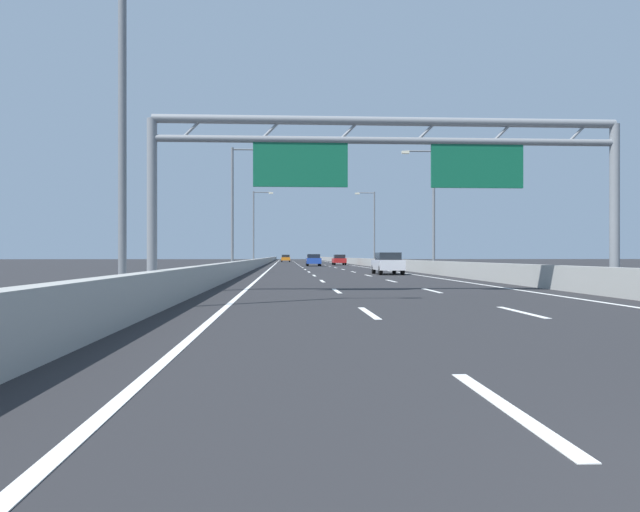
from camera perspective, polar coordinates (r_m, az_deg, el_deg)
ground_plane at (r=101.96m, az=-1.11°, el=-0.70°), size 260.00×260.00×0.00m
lane_dash_left_0 at (r=5.87m, az=16.59°, el=-13.03°), size 0.16×3.00×0.01m
lane_dash_left_1 at (r=14.57m, az=4.46°, el=-5.18°), size 0.16×3.00×0.01m
lane_dash_left_2 at (r=23.50m, az=1.52°, el=-3.19°), size 0.16×3.00×0.01m
lane_dash_left_3 at (r=32.47m, az=0.21°, el=-2.30°), size 0.16×3.00×0.01m
lane_dash_left_4 at (r=41.45m, az=-0.53°, el=-1.79°), size 0.16×3.00×0.01m
lane_dash_left_5 at (r=50.44m, az=-1.01°, el=-1.46°), size 0.16×3.00×0.01m
lane_dash_left_6 at (r=59.43m, az=-1.35°, el=-1.23°), size 0.16×3.00×0.01m
lane_dash_left_7 at (r=68.42m, az=-1.59°, el=-1.07°), size 0.16×3.00×0.01m
lane_dash_left_8 at (r=77.42m, az=-1.78°, el=-0.94°), size 0.16×3.00×0.01m
lane_dash_left_9 at (r=86.42m, az=-1.93°, el=-0.83°), size 0.16×3.00×0.01m
lane_dash_left_10 at (r=95.41m, az=-2.05°, el=-0.75°), size 0.16×3.00×0.01m
lane_dash_left_11 at (r=104.41m, az=-2.15°, el=-0.68°), size 0.16×3.00×0.01m
lane_dash_left_12 at (r=113.41m, az=-2.24°, el=-0.62°), size 0.16×3.00×0.01m
lane_dash_left_13 at (r=122.41m, az=-2.31°, el=-0.57°), size 0.16×3.00×0.01m
lane_dash_left_14 at (r=131.40m, az=-2.37°, el=-0.53°), size 0.16×3.00×0.01m
lane_dash_left_15 at (r=140.40m, az=-2.42°, el=-0.49°), size 0.16×3.00×0.01m
lane_dash_left_16 at (r=149.40m, az=-2.47°, el=-0.46°), size 0.16×3.00×0.01m
lane_dash_left_17 at (r=158.40m, az=-2.51°, el=-0.43°), size 0.16×3.00×0.01m
lane_dash_right_1 at (r=15.47m, az=17.84°, el=-4.88°), size 0.16×3.00×0.01m
lane_dash_right_2 at (r=24.07m, az=10.11°, el=-3.12°), size 0.16×3.00×0.01m
lane_dash_right_3 at (r=32.88m, az=6.49°, el=-2.27°), size 0.16×3.00×0.01m
lane_dash_right_4 at (r=41.77m, az=4.41°, el=-1.78°), size 0.16×3.00×0.01m
lane_dash_right_5 at (r=50.70m, az=3.06°, el=-1.45°), size 0.16×3.00×0.01m
lane_dash_right_6 at (r=59.66m, az=2.11°, el=-1.23°), size 0.16×3.00×0.01m
lane_dash_right_7 at (r=68.62m, az=1.42°, el=-1.06°), size 0.16×3.00×0.01m
lane_dash_right_8 at (r=77.59m, az=0.88°, el=-0.93°), size 0.16×3.00×0.01m
lane_dash_right_9 at (r=86.57m, az=0.45°, el=-0.83°), size 0.16×3.00×0.01m
lane_dash_right_10 at (r=95.55m, az=0.11°, el=-0.75°), size 0.16×3.00×0.01m
lane_dash_right_11 at (r=104.54m, az=-0.18°, el=-0.68°), size 0.16×3.00×0.01m
lane_dash_right_12 at (r=113.53m, az=-0.42°, el=-0.62°), size 0.16×3.00×0.01m
lane_dash_right_13 at (r=122.52m, az=-0.62°, el=-0.57°), size 0.16×3.00×0.01m
lane_dash_right_14 at (r=131.51m, az=-0.80°, el=-0.53°), size 0.16×3.00×0.01m
lane_dash_right_15 at (r=140.50m, az=-0.96°, el=-0.49°), size 0.16×3.00×0.01m
lane_dash_right_16 at (r=149.49m, az=-1.09°, el=-0.46°), size 0.16×3.00×0.01m
lane_dash_right_17 at (r=158.49m, az=-1.21°, el=-0.43°), size 0.16×3.00×0.01m
edge_line_left at (r=89.91m, az=-4.18°, el=-0.80°), size 0.16×176.00×0.01m
edge_line_right at (r=90.34m, az=2.50°, el=-0.80°), size 0.16×176.00×0.01m
barrier_left at (r=111.93m, az=-4.83°, el=-0.39°), size 0.45×220.00×0.95m
barrier_right at (r=112.39m, az=2.22°, el=-0.39°), size 0.45×220.00×0.95m
sign_gantry at (r=23.10m, az=6.24°, el=8.79°), size 17.25×0.36×6.36m
streetlamp_left_near at (r=16.48m, az=-16.71°, el=14.31°), size 2.58×0.28×9.50m
streetlamp_left_mid at (r=47.91m, az=-7.69°, el=4.91°), size 2.58×0.28×9.50m
streetlamp_right_mid at (r=49.06m, az=10.03°, el=4.80°), size 2.58×0.28×9.50m
streetlamp_left_far at (r=79.84m, az=-5.89°, el=2.96°), size 2.58×0.28×9.50m
streetlamp_right_far at (r=80.54m, az=4.79°, el=2.94°), size 2.58×0.28×9.50m
red_car at (r=87.55m, az=1.75°, el=-0.34°), size 1.71×4.33×1.46m
orange_car at (r=129.55m, az=-3.14°, el=-0.20°), size 1.81×4.42×1.48m
blue_car at (r=78.87m, az=-0.60°, el=-0.37°), size 1.77×4.68×1.50m
white_car at (r=44.48m, az=6.17°, el=-0.65°), size 1.74×4.41×1.54m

